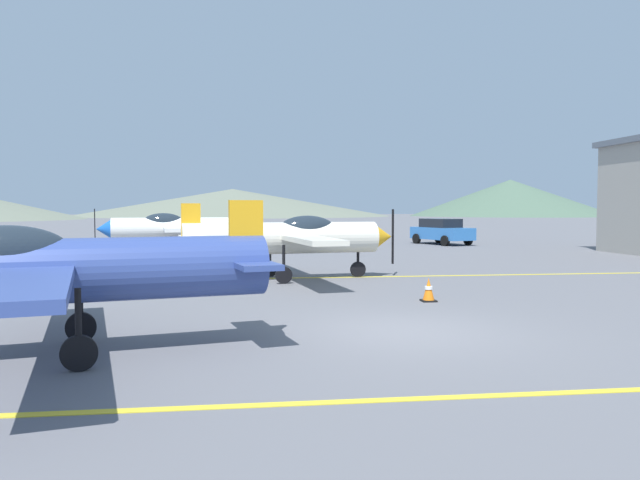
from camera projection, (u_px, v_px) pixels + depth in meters
ground_plane at (403, 331)px, 11.64m from camera, size 400.00×400.00×0.00m
apron_line_near at (489, 396)px, 7.63m from camera, size 80.00×0.16×0.01m
apron_line_far at (332, 277)px, 20.53m from camera, size 80.00×0.16×0.01m
airplane_near at (47, 269)px, 9.52m from camera, size 7.19×8.18×2.46m
airplane_mid at (290, 237)px, 19.91m from camera, size 7.18×8.22×2.46m
airplane_far at (176, 228)px, 28.94m from camera, size 7.18×8.22×2.46m
car_sedan at (442, 231)px, 38.90m from camera, size 3.20×4.66×1.62m
traffic_cone_side at (429, 290)px, 15.30m from camera, size 0.36×0.36×0.59m
hill_centerleft at (233, 202)px, 167.90m from camera, size 85.19×85.19×7.32m
hill_centerright at (510, 198)px, 165.56m from camera, size 53.57×53.57×9.75m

